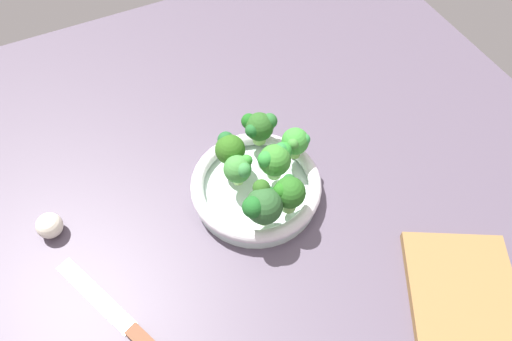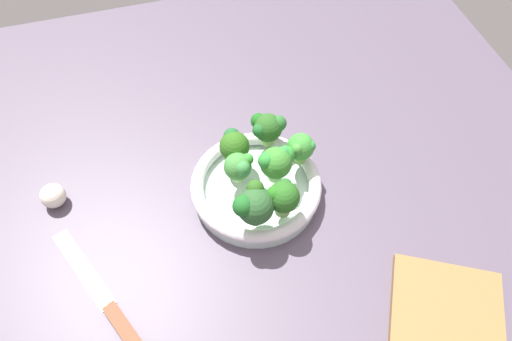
{
  "view_description": "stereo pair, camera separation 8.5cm",
  "coord_description": "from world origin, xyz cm",
  "px_view_note": "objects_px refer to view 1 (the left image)",
  "views": [
    {
      "loc": [
        41.63,
        -19.42,
        75.78
      ],
      "look_at": [
        -3.28,
        2.32,
        7.18
      ],
      "focal_mm": 35.22,
      "sensor_mm": 36.0,
      "label": 1
    },
    {
      "loc": [
        44.66,
        -11.51,
        75.78
      ],
      "look_at": [
        -3.28,
        2.32,
        7.18
      ],
      "focal_mm": 35.22,
      "sensor_mm": 36.0,
      "label": 2
    }
  ],
  "objects_px": {
    "broccoli_floret_1": "(262,205)",
    "broccoli_floret_3": "(296,142)",
    "broccoli_floret_4": "(229,149)",
    "knife": "(131,329)",
    "broccoli_floret_5": "(259,126)",
    "garlic_bulb": "(49,226)",
    "broccoli_floret_6": "(239,169)",
    "cutting_board": "(466,310)",
    "broccoli_floret_0": "(289,193)",
    "broccoli_floret_2": "(275,159)",
    "bowl": "(256,187)"
  },
  "relations": [
    {
      "from": "broccoli_floret_4",
      "to": "knife",
      "type": "xyz_separation_m",
      "value": [
        0.2,
        -0.25,
        -0.07
      ]
    },
    {
      "from": "broccoli_floret_3",
      "to": "knife",
      "type": "height_order",
      "value": "broccoli_floret_3"
    },
    {
      "from": "broccoli_floret_3",
      "to": "broccoli_floret_5",
      "type": "distance_m",
      "value": 0.07
    },
    {
      "from": "broccoli_floret_4",
      "to": "knife",
      "type": "height_order",
      "value": "broccoli_floret_4"
    },
    {
      "from": "broccoli_floret_0",
      "to": "broccoli_floret_2",
      "type": "distance_m",
      "value": 0.07
    },
    {
      "from": "broccoli_floret_1",
      "to": "knife",
      "type": "height_order",
      "value": "broccoli_floret_1"
    },
    {
      "from": "bowl",
      "to": "broccoli_floret_2",
      "type": "distance_m",
      "value": 0.07
    },
    {
      "from": "bowl",
      "to": "broccoli_floret_3",
      "type": "distance_m",
      "value": 0.11
    },
    {
      "from": "knife",
      "to": "garlic_bulb",
      "type": "bearing_deg",
      "value": -162.75
    },
    {
      "from": "broccoli_floret_5",
      "to": "broccoli_floret_0",
      "type": "bearing_deg",
      "value": -7.66
    },
    {
      "from": "broccoli_floret_0",
      "to": "broccoli_floret_3",
      "type": "xyz_separation_m",
      "value": [
        -0.09,
        0.06,
        -0.01
      ]
    },
    {
      "from": "broccoli_floret_2",
      "to": "knife",
      "type": "xyz_separation_m",
      "value": [
        0.14,
        -0.31,
        -0.08
      ]
    },
    {
      "from": "cutting_board",
      "to": "bowl",
      "type": "bearing_deg",
      "value": -149.95
    },
    {
      "from": "broccoli_floret_4",
      "to": "cutting_board",
      "type": "bearing_deg",
      "value": 29.14
    },
    {
      "from": "knife",
      "to": "garlic_bulb",
      "type": "distance_m",
      "value": 0.23
    },
    {
      "from": "broccoli_floret_4",
      "to": "cutting_board",
      "type": "distance_m",
      "value": 0.46
    },
    {
      "from": "broccoli_floret_0",
      "to": "broccoli_floret_5",
      "type": "bearing_deg",
      "value": 172.34
    },
    {
      "from": "broccoli_floret_2",
      "to": "broccoli_floret_6",
      "type": "bearing_deg",
      "value": -100.3
    },
    {
      "from": "garlic_bulb",
      "to": "cutting_board",
      "type": "bearing_deg",
      "value": 52.31
    },
    {
      "from": "bowl",
      "to": "broccoli_floret_6",
      "type": "height_order",
      "value": "broccoli_floret_6"
    },
    {
      "from": "broccoli_floret_2",
      "to": "broccoli_floret_4",
      "type": "bearing_deg",
      "value": -133.4
    },
    {
      "from": "broccoli_floret_2",
      "to": "broccoli_floret_3",
      "type": "bearing_deg",
      "value": 112.71
    },
    {
      "from": "broccoli_floret_6",
      "to": "knife",
      "type": "relative_size",
      "value": 0.24
    },
    {
      "from": "broccoli_floret_0",
      "to": "broccoli_floret_2",
      "type": "relative_size",
      "value": 1.01
    },
    {
      "from": "broccoli_floret_2",
      "to": "knife",
      "type": "height_order",
      "value": "broccoli_floret_2"
    },
    {
      "from": "bowl",
      "to": "broccoli_floret_2",
      "type": "bearing_deg",
      "value": 88.97
    },
    {
      "from": "broccoli_floret_1",
      "to": "broccoli_floret_3",
      "type": "xyz_separation_m",
      "value": [
        -0.1,
        0.11,
        -0.01
      ]
    },
    {
      "from": "broccoli_floret_3",
      "to": "broccoli_floret_4",
      "type": "relative_size",
      "value": 0.97
    },
    {
      "from": "broccoli_floret_0",
      "to": "broccoli_floret_2",
      "type": "bearing_deg",
      "value": 170.15
    },
    {
      "from": "broccoli_floret_5",
      "to": "garlic_bulb",
      "type": "distance_m",
      "value": 0.4
    },
    {
      "from": "broccoli_floret_0",
      "to": "cutting_board",
      "type": "bearing_deg",
      "value": 32.71
    },
    {
      "from": "broccoli_floret_1",
      "to": "cutting_board",
      "type": "relative_size",
      "value": 0.29
    },
    {
      "from": "broccoli_floret_4",
      "to": "broccoli_floret_6",
      "type": "relative_size",
      "value": 1.07
    },
    {
      "from": "broccoli_floret_1",
      "to": "broccoli_floret_3",
      "type": "distance_m",
      "value": 0.15
    },
    {
      "from": "broccoli_floret_0",
      "to": "garlic_bulb",
      "type": "relative_size",
      "value": 1.59
    },
    {
      "from": "knife",
      "to": "broccoli_floret_2",
      "type": "bearing_deg",
      "value": 114.09
    },
    {
      "from": "broccoli_floret_5",
      "to": "cutting_board",
      "type": "distance_m",
      "value": 0.45
    },
    {
      "from": "broccoli_floret_2",
      "to": "broccoli_floret_4",
      "type": "height_order",
      "value": "broccoli_floret_2"
    },
    {
      "from": "broccoli_floret_0",
      "to": "knife",
      "type": "xyz_separation_m",
      "value": [
        0.07,
        -0.3,
        -0.08
      ]
    },
    {
      "from": "bowl",
      "to": "knife",
      "type": "relative_size",
      "value": 0.91
    },
    {
      "from": "broccoli_floret_2",
      "to": "broccoli_floret_5",
      "type": "relative_size",
      "value": 1.07
    },
    {
      "from": "broccoli_floret_5",
      "to": "garlic_bulb",
      "type": "xyz_separation_m",
      "value": [
        -0.0,
        -0.39,
        -0.06
      ]
    },
    {
      "from": "broccoli_floret_3",
      "to": "broccoli_floret_6",
      "type": "bearing_deg",
      "value": -85.12
    },
    {
      "from": "broccoli_floret_6",
      "to": "cutting_board",
      "type": "height_order",
      "value": "broccoli_floret_6"
    },
    {
      "from": "broccoli_floret_3",
      "to": "knife",
      "type": "xyz_separation_m",
      "value": [
        0.16,
        -0.36,
        -0.07
      ]
    },
    {
      "from": "knife",
      "to": "garlic_bulb",
      "type": "height_order",
      "value": "garlic_bulb"
    },
    {
      "from": "broccoli_floret_1",
      "to": "garlic_bulb",
      "type": "relative_size",
      "value": 1.69
    },
    {
      "from": "broccoli_floret_0",
      "to": "broccoli_floret_3",
      "type": "relative_size",
      "value": 1.13
    },
    {
      "from": "broccoli_floret_3",
      "to": "broccoli_floret_4",
      "type": "distance_m",
      "value": 0.12
    },
    {
      "from": "broccoli_floret_4",
      "to": "broccoli_floret_6",
      "type": "bearing_deg",
      "value": -3.67
    }
  ]
}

